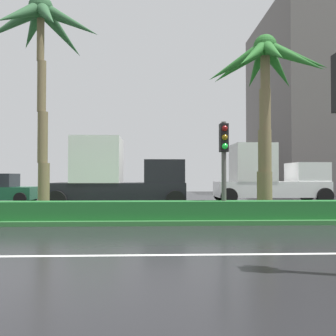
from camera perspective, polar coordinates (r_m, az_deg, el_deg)
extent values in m
cube|color=black|center=(14.59, -16.94, -7.71)|extent=(90.00, 42.00, 0.10)
cube|color=#2D6B33|center=(13.61, -18.02, -7.64)|extent=(85.50, 4.00, 0.15)
cube|color=#1E6028|center=(12.24, -19.81, -6.59)|extent=(76.50, 0.70, 0.60)
cylinder|color=brown|center=(13.89, -19.73, -3.20)|extent=(0.42, 0.42, 1.93)
cylinder|color=brown|center=(13.95, -19.88, 4.75)|extent=(0.37, 0.37, 1.93)
cylinder|color=brown|center=(14.28, -20.04, 12.48)|extent=(0.32, 0.32, 1.93)
cylinder|color=brown|center=(14.85, -20.19, 19.74)|extent=(0.27, 0.27, 1.93)
sphere|color=#2B5632|center=(15.26, -20.16, 23.48)|extent=(0.90, 0.90, 0.90)
cone|color=#2B5632|center=(14.80, -15.86, 22.15)|extent=(2.40, 0.60, 1.51)
cone|color=#2B5632|center=(15.59, -17.06, 20.36)|extent=(1.77, 2.22, 1.75)
cone|color=#2B5632|center=(16.06, -21.34, 20.44)|extent=(1.82, 2.31, 1.42)
cone|color=#2B5632|center=(15.21, -24.07, 20.88)|extent=(2.33, 0.82, 1.79)
cone|color=#2B5632|center=(14.36, -23.11, 22.24)|extent=(1.50, 2.30, 1.79)
cone|color=#2B5632|center=(14.11, -19.26, 22.65)|extent=(1.63, 2.25, 1.79)
cylinder|color=brown|center=(13.93, 15.58, -3.88)|extent=(0.58, 0.58, 1.61)
cylinder|color=brown|center=(13.99, 15.60, 2.73)|extent=(0.51, 0.51, 1.61)
cylinder|color=brown|center=(14.24, 15.63, 9.20)|extent=(0.44, 0.44, 1.61)
cylinder|color=brown|center=(14.65, 15.66, 15.38)|extent=(0.37, 0.37, 1.61)
sphere|color=#266426|center=(14.94, 15.63, 18.71)|extent=(0.90, 0.90, 0.90)
cone|color=#266426|center=(15.10, 20.31, 16.73)|extent=(2.64, 0.78, 1.42)
cone|color=#266426|center=(15.72, 17.62, 15.40)|extent=(2.19, 2.19, 1.69)
cone|color=#266426|center=(15.84, 14.29, 15.56)|extent=(0.56, 2.58, 1.55)
cone|color=#266426|center=(15.31, 11.49, 16.22)|extent=(2.25, 2.20, 1.51)
cone|color=#266426|center=(14.54, 11.21, 16.52)|extent=(2.54, 0.78, 1.80)
cone|color=#266426|center=(13.75, 13.90, 17.64)|extent=(2.01, 2.30, 1.77)
cone|color=#266426|center=(13.71, 16.88, 17.84)|extent=(0.71, 2.56, 1.72)
cone|color=#266426|center=(14.38, 19.90, 16.72)|extent=(2.28, 2.01, 1.82)
cylinder|color=#4C4C47|center=(11.95, 9.16, -0.32)|extent=(0.16, 0.16, 3.29)
cube|color=black|center=(12.02, 9.14, 4.91)|extent=(0.28, 0.32, 0.96)
sphere|color=maroon|center=(11.89, 9.30, 6.43)|extent=(0.20, 0.20, 0.20)
sphere|color=#7F600F|center=(11.86, 9.31, 4.99)|extent=(0.20, 0.20, 0.20)
sphere|color=#1EEA3F|center=(11.83, 9.31, 3.55)|extent=(0.20, 0.20, 0.20)
cylinder|color=black|center=(22.43, -21.46, -4.40)|extent=(0.68, 0.22, 0.68)
cylinder|color=black|center=(20.74, -23.11, -4.65)|extent=(0.68, 0.22, 0.68)
cube|color=black|center=(17.19, -8.03, -3.89)|extent=(6.40, 2.30, 0.90)
cube|color=black|center=(17.09, -0.66, -0.57)|extent=(1.90, 2.21, 1.10)
cube|color=silver|center=(17.32, -11.47, 1.27)|extent=(2.30, 2.35, 2.20)
cylinder|color=black|center=(18.31, 0.82, -4.84)|extent=(0.92, 0.30, 0.92)
cylinder|color=black|center=(15.98, 1.25, -5.36)|extent=(0.92, 0.30, 0.92)
cylinder|color=black|center=(18.82, -15.89, -4.69)|extent=(0.92, 0.30, 0.92)
cylinder|color=black|center=(16.56, -17.82, -5.16)|extent=(0.92, 0.30, 0.92)
cube|color=white|center=(21.36, 16.44, -3.34)|extent=(6.40, 2.30, 0.90)
cube|color=white|center=(22.14, 21.82, -0.64)|extent=(1.90, 2.21, 1.10)
cube|color=silver|center=(21.04, 13.70, 0.84)|extent=(2.30, 2.35, 2.20)
cylinder|color=black|center=(23.44, 21.81, -3.97)|extent=(0.92, 0.30, 0.92)
cylinder|color=black|center=(21.33, 24.37, -4.22)|extent=(0.92, 0.30, 0.92)
cylinder|color=black|center=(21.82, 8.70, -4.25)|extent=(0.92, 0.30, 0.92)
cylinder|color=black|center=(19.53, 9.99, -4.60)|extent=(0.92, 0.30, 0.92)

